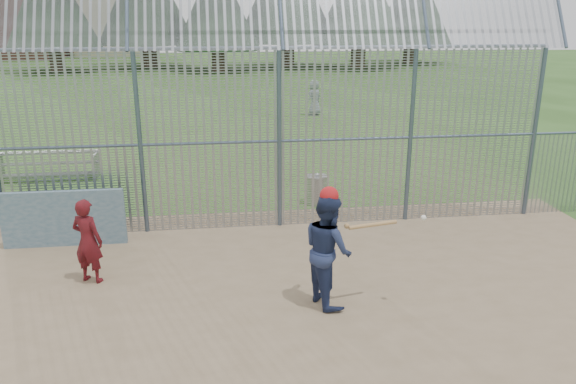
{
  "coord_description": "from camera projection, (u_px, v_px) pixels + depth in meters",
  "views": [
    {
      "loc": [
        -1.35,
        -8.54,
        4.74
      ],
      "look_at": [
        0.0,
        2.0,
        1.3
      ],
      "focal_mm": 35.0,
      "sensor_mm": 36.0,
      "label": 1
    }
  ],
  "objects": [
    {
      "name": "ground",
      "position": [
        303.0,
        299.0,
        9.68
      ],
      "size": [
        120.0,
        120.0,
        0.0
      ],
      "primitive_type": "plane",
      "color": "#2D511E",
      "rests_on": "ground"
    },
    {
      "name": "dirt_infield",
      "position": [
        307.0,
        313.0,
        9.21
      ],
      "size": [
        14.0,
        10.0,
        0.02
      ],
      "primitive_type": "cube",
      "color": "#756047",
      "rests_on": "ground"
    },
    {
      "name": "dugout_wall",
      "position": [
        64.0,
        219.0,
        11.67
      ],
      "size": [
        2.5,
        0.12,
        1.2
      ],
      "primitive_type": "cube",
      "color": "#38566B",
      "rests_on": "dirt_infield"
    },
    {
      "name": "batter",
      "position": [
        328.0,
        250.0,
        9.27
      ],
      "size": [
        0.96,
        1.1,
        1.92
      ],
      "primitive_type": "imported",
      "rotation": [
        0.0,
        0.0,
        1.86
      ],
      "color": "navy",
      "rests_on": "dirt_infield"
    },
    {
      "name": "onlooker",
      "position": [
        88.0,
        241.0,
        10.06
      ],
      "size": [
        0.68,
        0.58,
        1.58
      ],
      "primitive_type": "imported",
      "rotation": [
        0.0,
        0.0,
        2.72
      ],
      "color": "maroon",
      "rests_on": "dirt_infield"
    },
    {
      "name": "bg_kid_standing",
      "position": [
        314.0,
        98.0,
        26.51
      ],
      "size": [
        0.96,
        0.9,
        1.65
      ],
      "primitive_type": "imported",
      "rotation": [
        0.0,
        0.0,
        3.77
      ],
      "color": "slate",
      "rests_on": "ground"
    },
    {
      "name": "batting_gear",
      "position": [
        336.0,
        200.0,
        9.0
      ],
      "size": [
        1.67,
        0.55,
        0.67
      ],
      "color": "#AD171A",
      "rests_on": "ground"
    },
    {
      "name": "trash_can",
      "position": [
        317.0,
        190.0,
        14.35
      ],
      "size": [
        0.56,
        0.56,
        0.82
      ],
      "color": "#919399",
      "rests_on": "ground"
    },
    {
      "name": "bleacher",
      "position": [
        47.0,
        165.0,
        16.55
      ],
      "size": [
        3.0,
        0.95,
        0.72
      ],
      "color": "slate",
      "rests_on": "ground"
    },
    {
      "name": "backstop_fence",
      "position": [
        361.0,
        124.0,
        12.41
      ],
      "size": [
        20.09,
        0.81,
        5.3
      ],
      "color": "#47566B",
      "rests_on": "ground"
    },
    {
      "name": "distant_buildings",
      "position": [
        4.0,
        22.0,
        59.07
      ],
      "size": [
        26.5,
        10.5,
        8.0
      ],
      "color": "brown",
      "rests_on": "ground"
    }
  ]
}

